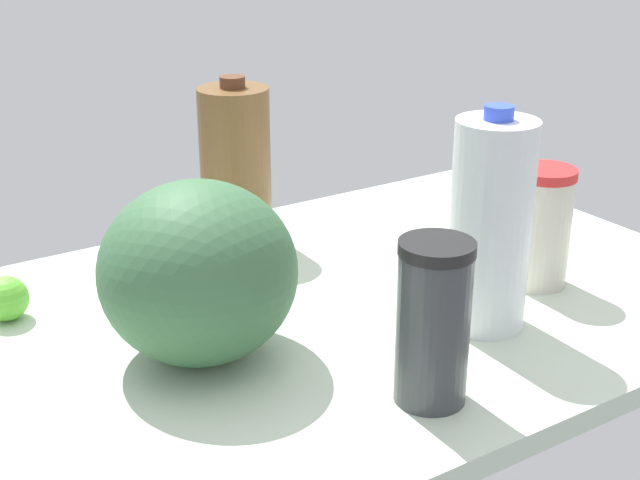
# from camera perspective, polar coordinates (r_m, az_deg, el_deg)

# --- Properties ---
(countertop) EXTENTS (1.20, 0.76, 0.03)m
(countertop) POSITION_cam_1_polar(r_m,az_deg,el_deg) (1.24, 0.00, -4.91)
(countertop) COLOR beige
(countertop) RESTS_ON ground
(watermelon) EXTENTS (0.24, 0.24, 0.22)m
(watermelon) POSITION_cam_1_polar(r_m,az_deg,el_deg) (1.08, -7.79, -2.06)
(watermelon) COLOR #39643F
(watermelon) RESTS_ON countertop
(milk_jug) EXTENTS (0.11, 0.11, 0.30)m
(milk_jug) POSITION_cam_1_polar(r_m,az_deg,el_deg) (1.16, 10.84, 0.93)
(milk_jug) COLOR white
(milk_jug) RESTS_ON countertop
(shaker_bottle) EXTENTS (0.08, 0.08, 0.19)m
(shaker_bottle) POSITION_cam_1_polar(r_m,az_deg,el_deg) (0.99, 7.25, -5.27)
(shaker_bottle) COLOR #373B3D
(shaker_bottle) RESTS_ON countertop
(tumbler_cup) EXTENTS (0.09, 0.09, 0.18)m
(tumbler_cup) POSITION_cam_1_polar(r_m,az_deg,el_deg) (1.31, 13.97, 0.82)
(tumbler_cup) COLOR beige
(tumbler_cup) RESTS_ON countertop
(chocolate_milk_jug) EXTENTS (0.11, 0.11, 0.27)m
(chocolate_milk_jug) POSITION_cam_1_polar(r_m,az_deg,el_deg) (1.44, -5.44, 4.85)
(chocolate_milk_jug) COLOR brown
(chocolate_milk_jug) RESTS_ON countertop
(lime_near_front) EXTENTS (0.06, 0.06, 0.06)m
(lime_near_front) POSITION_cam_1_polar(r_m,az_deg,el_deg) (1.26, -19.47, -3.55)
(lime_near_front) COLOR #5FBB34
(lime_near_front) RESTS_ON countertop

